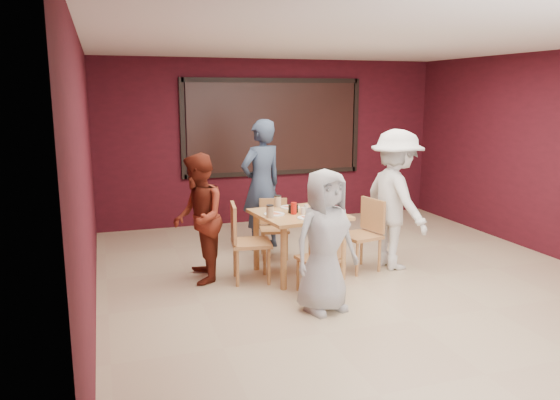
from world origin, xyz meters
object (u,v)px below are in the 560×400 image
object	(u,v)px
diner_front	(325,241)
diner_left	(198,218)
chair_back	(274,224)
chair_left	(244,238)
chair_front	(320,256)
chair_right	(365,230)
diner_back	(261,185)
diner_right	(396,200)
dining_table	(299,221)

from	to	relation	value
diner_front	diner_left	bearing A→B (deg)	116.07
chair_back	chair_left	distance (m)	1.09
chair_front	chair_left	distance (m)	0.99
chair_right	diner_back	xyz separation A→B (m)	(-0.97, 1.36, 0.42)
diner_right	chair_right	bearing A→B (deg)	79.79
chair_back	diner_right	size ratio (longest dim) A/B	0.45
chair_front	diner_right	xyz separation A→B (m)	(1.29, 0.63, 0.44)
chair_front	diner_right	size ratio (longest dim) A/B	0.45
chair_right	diner_front	bearing A→B (deg)	-133.08
diner_back	diner_left	world-z (taller)	diner_back
chair_right	diner_back	bearing A→B (deg)	125.59
diner_left	diner_right	distance (m)	2.50
diner_back	chair_left	bearing A→B (deg)	44.97
chair_back	chair_left	size ratio (longest dim) A/B	0.84
chair_front	diner_back	bearing A→B (deg)	92.45
diner_front	diner_back	bearing A→B (deg)	75.61
diner_back	diner_left	xyz separation A→B (m)	(-1.11, -1.14, -0.16)
diner_front	chair_back	bearing A→B (deg)	74.11
dining_table	diner_front	size ratio (longest dim) A/B	0.75
diner_back	diner_right	distance (m)	1.96
chair_left	diner_front	size ratio (longest dim) A/B	0.64
dining_table	chair_right	distance (m)	0.89
dining_table	chair_front	bearing A→B (deg)	-91.05
diner_left	chair_front	bearing A→B (deg)	59.54
dining_table	chair_left	bearing A→B (deg)	-177.71
diner_front	diner_right	bearing A→B (deg)	22.83
chair_front	diner_front	size ratio (longest dim) A/B	0.54
chair_back	diner_front	size ratio (longest dim) A/B	0.53
chair_right	chair_left	bearing A→B (deg)	178.36
dining_table	diner_left	distance (m)	1.22
diner_back	chair_back	bearing A→B (deg)	75.28
chair_left	diner_left	xyz separation A→B (m)	(-0.51, 0.18, 0.24)
chair_back	diner_right	bearing A→B (deg)	-35.67
chair_back	diner_back	xyz separation A→B (m)	(-0.05, 0.44, 0.49)
diner_left	diner_right	size ratio (longest dim) A/B	0.86
dining_table	chair_back	world-z (taller)	dining_table
chair_right	diner_back	size ratio (longest dim) A/B	0.49
chair_left	chair_right	world-z (taller)	chair_left
chair_left	chair_right	xyz separation A→B (m)	(1.57, -0.04, -0.02)
chair_front	chair_right	bearing A→B (deg)	36.85
diner_back	dining_table	bearing A→B (deg)	73.85
chair_front	diner_right	world-z (taller)	diner_right
chair_right	diner_front	size ratio (longest dim) A/B	0.61
chair_left	diner_left	world-z (taller)	diner_left
diner_front	diner_left	size ratio (longest dim) A/B	0.96
chair_right	diner_back	distance (m)	1.72
chair_back	dining_table	bearing A→B (deg)	-86.30
chair_front	diner_back	distance (m)	2.08
chair_right	diner_left	bearing A→B (deg)	173.92
diner_front	chair_front	bearing A→B (deg)	60.02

